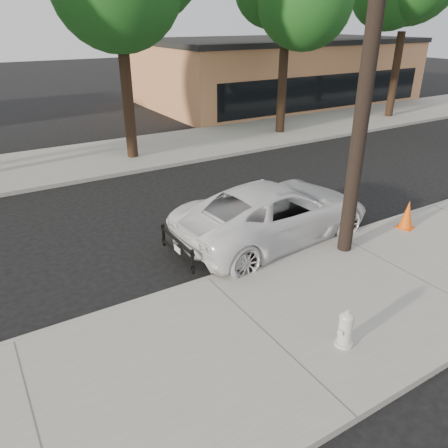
{
  "coord_description": "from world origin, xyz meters",
  "views": [
    {
      "loc": [
        -4.0,
        -9.35,
        5.38
      ],
      "look_at": [
        0.84,
        -1.43,
        1.0
      ],
      "focal_mm": 35.0,
      "sensor_mm": 36.0,
      "label": 1
    }
  ],
  "objects_px": {
    "police_cruiser": "(275,212)",
    "traffic_cone": "(407,215)",
    "fire_hydrant": "(345,329)",
    "utility_pole": "(370,55)"
  },
  "relations": [
    {
      "from": "police_cruiser",
      "to": "traffic_cone",
      "type": "distance_m",
      "value": 3.68
    },
    {
      "from": "police_cruiser",
      "to": "fire_hydrant",
      "type": "bearing_deg",
      "value": 154.12
    },
    {
      "from": "utility_pole",
      "to": "traffic_cone",
      "type": "distance_m",
      "value": 4.77
    },
    {
      "from": "fire_hydrant",
      "to": "utility_pole",
      "type": "bearing_deg",
      "value": 32.81
    },
    {
      "from": "police_cruiser",
      "to": "traffic_cone",
      "type": "relative_size",
      "value": 6.95
    },
    {
      "from": "utility_pole",
      "to": "traffic_cone",
      "type": "relative_size",
      "value": 11.37
    },
    {
      "from": "police_cruiser",
      "to": "traffic_cone",
      "type": "height_order",
      "value": "police_cruiser"
    },
    {
      "from": "police_cruiser",
      "to": "fire_hydrant",
      "type": "relative_size",
      "value": 8.08
    },
    {
      "from": "traffic_cone",
      "to": "police_cruiser",
      "type": "bearing_deg",
      "value": 153.67
    },
    {
      "from": "utility_pole",
      "to": "police_cruiser",
      "type": "height_order",
      "value": "utility_pole"
    }
  ]
}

